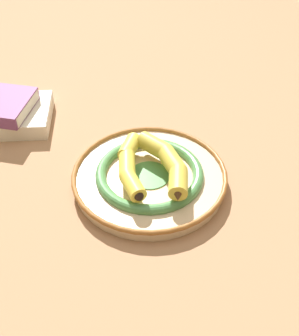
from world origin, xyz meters
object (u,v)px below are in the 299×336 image
(decorative_bowl, at_px, (150,177))
(banana_a, at_px, (169,164))
(banana_b, at_px, (130,164))
(book_stack, at_px, (3,112))

(decorative_bowl, height_order, banana_a, banana_a)
(banana_a, xyz_separation_m, banana_b, (0.07, -0.02, -0.00))
(banana_a, distance_m, book_stack, 0.43)
(banana_a, height_order, banana_b, banana_a)
(decorative_bowl, distance_m, book_stack, 0.39)
(decorative_bowl, relative_size, banana_b, 1.61)
(banana_a, bearing_deg, decorative_bowl, 65.84)
(banana_a, bearing_deg, banana_b, 67.55)
(banana_a, xyz_separation_m, book_stack, (0.32, -0.28, -0.02))
(banana_a, height_order, book_stack, banana_a)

